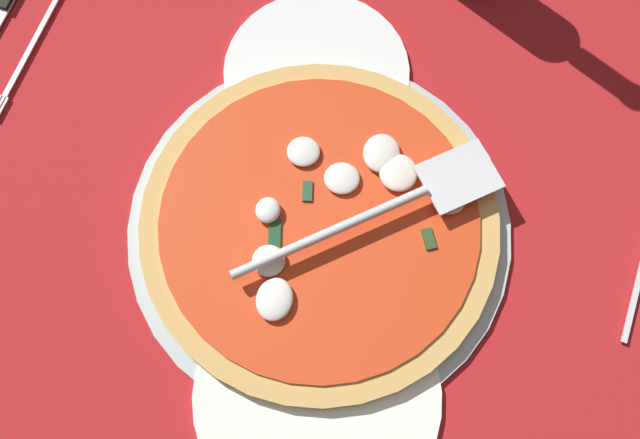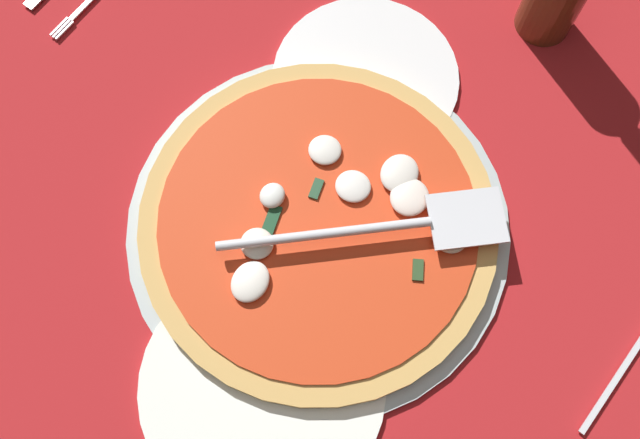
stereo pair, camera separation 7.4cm
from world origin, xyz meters
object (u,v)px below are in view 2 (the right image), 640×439
Objects in this scene: dinner_plate_left at (366,78)px; dinner_plate_right at (262,385)px; pizza_server at (380,228)px; pizza at (321,219)px.

dinner_plate_left is 0.87× the size of dinner_plate_right.
dinner_plate_left is at bearing 85.45° from pizza_server.
pizza is at bearing 11.68° from dinner_plate_left.
dinner_plate_left is at bearing -168.32° from pizza.
dinner_plate_right is at bearing -134.76° from pizza_server.
dinner_plate_left is 19.77cm from pizza_server.
pizza_server is at bearing 30.24° from dinner_plate_left.
dinner_plate_right is 0.65× the size of pizza.
dinner_plate_left is at bearing -169.76° from dinner_plate_right.
pizza_server is at bearing 101.18° from pizza.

